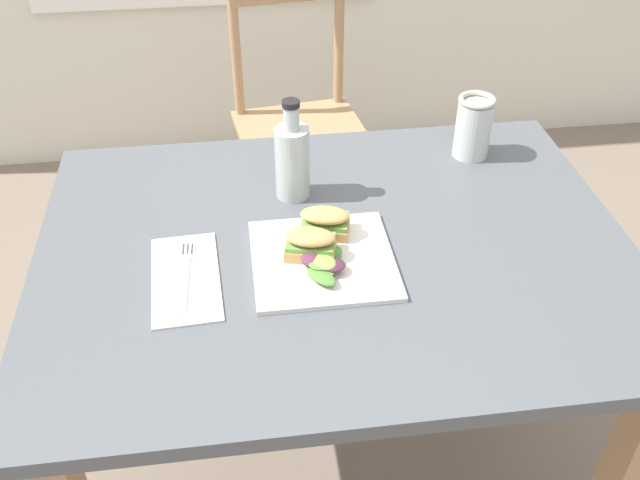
# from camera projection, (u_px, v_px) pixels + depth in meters

# --- Properties ---
(dining_table) EXTENTS (1.12, 0.85, 0.74)m
(dining_table) POSITION_uv_depth(u_px,v_px,m) (334.00, 298.00, 1.43)
(dining_table) COLOR #51565B
(dining_table) RESTS_ON ground
(chair_wooden_far) EXTENTS (0.45, 0.45, 0.87)m
(chair_wooden_far) POSITION_uv_depth(u_px,v_px,m) (299.00, 126.00, 2.32)
(chair_wooden_far) COLOR tan
(chair_wooden_far) RESTS_ON ground
(plate_lunch) EXTENTS (0.26, 0.26, 0.01)m
(plate_lunch) POSITION_uv_depth(u_px,v_px,m) (323.00, 260.00, 1.30)
(plate_lunch) COLOR white
(plate_lunch) RESTS_ON dining_table
(sandwich_half_front) EXTENTS (0.10, 0.08, 0.06)m
(sandwich_half_front) POSITION_uv_depth(u_px,v_px,m) (310.00, 243.00, 1.29)
(sandwich_half_front) COLOR tan
(sandwich_half_front) RESTS_ON plate_lunch
(sandwich_half_back) EXTENTS (0.10, 0.08, 0.06)m
(sandwich_half_back) POSITION_uv_depth(u_px,v_px,m) (325.00, 222.00, 1.34)
(sandwich_half_back) COLOR tan
(sandwich_half_back) RESTS_ON plate_lunch
(salad_mixed_greens) EXTENTS (0.09, 0.13, 0.03)m
(salad_mixed_greens) POSITION_uv_depth(u_px,v_px,m) (321.00, 261.00, 1.27)
(salad_mixed_greens) COLOR #6B9E47
(salad_mixed_greens) RESTS_ON plate_lunch
(napkin_folded) EXTENTS (0.13, 0.25, 0.00)m
(napkin_folded) POSITION_uv_depth(u_px,v_px,m) (186.00, 278.00, 1.27)
(napkin_folded) COLOR silver
(napkin_folded) RESTS_ON dining_table
(fork_on_napkin) EXTENTS (0.03, 0.19, 0.00)m
(fork_on_napkin) POSITION_uv_depth(u_px,v_px,m) (186.00, 270.00, 1.28)
(fork_on_napkin) COLOR silver
(fork_on_napkin) RESTS_ON napkin_folded
(bottle_cold_brew) EXTENTS (0.07, 0.07, 0.21)m
(bottle_cold_brew) POSITION_uv_depth(u_px,v_px,m) (292.00, 164.00, 1.44)
(bottle_cold_brew) COLOR black
(bottle_cold_brew) RESTS_ON dining_table
(mason_jar_iced_tea) EXTENTS (0.08, 0.08, 0.14)m
(mason_jar_iced_tea) POSITION_uv_depth(u_px,v_px,m) (473.00, 130.00, 1.57)
(mason_jar_iced_tea) COLOR gold
(mason_jar_iced_tea) RESTS_ON dining_table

